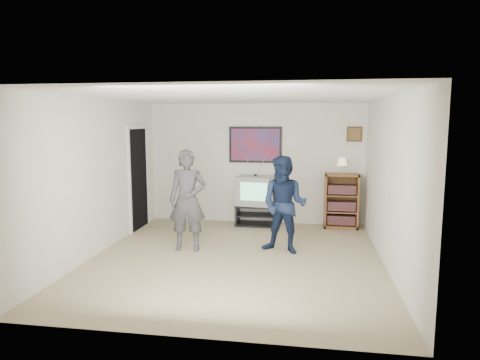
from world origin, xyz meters
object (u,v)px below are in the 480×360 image
(crt_television, at_px, (255,190))
(bookshelf, at_px, (341,201))
(person_tall, at_px, (188,200))
(person_short, at_px, (284,205))
(media_stand, at_px, (257,215))

(crt_television, relative_size, bookshelf, 0.64)
(person_tall, relative_size, person_short, 1.06)
(media_stand, xyz_separation_m, crt_television, (-0.04, 0.00, 0.51))
(media_stand, xyz_separation_m, person_short, (0.65, -1.78, 0.58))
(bookshelf, xyz_separation_m, person_tall, (-2.64, -1.92, 0.29))
(crt_television, xyz_separation_m, bookshelf, (1.73, 0.05, -0.18))
(person_short, bearing_deg, crt_television, 127.75)
(media_stand, height_order, bookshelf, bookshelf)
(bookshelf, distance_m, person_tall, 3.28)
(media_stand, distance_m, bookshelf, 1.73)
(crt_television, distance_m, bookshelf, 1.74)
(crt_television, bearing_deg, person_short, -61.15)
(crt_television, relative_size, person_short, 0.44)
(media_stand, bearing_deg, crt_television, 179.26)
(crt_television, xyz_separation_m, person_short, (0.69, -1.78, 0.07))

